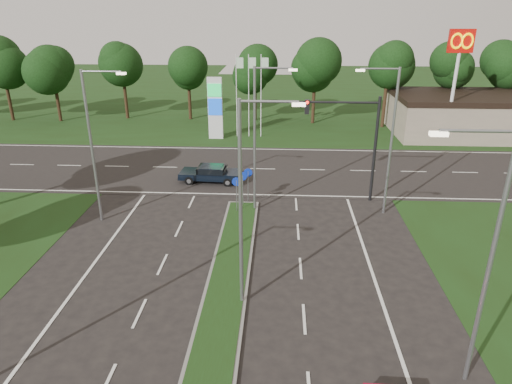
{
  "coord_description": "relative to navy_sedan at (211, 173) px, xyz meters",
  "views": [
    {
      "loc": [
        2.33,
        -10.77,
        12.1
      ],
      "look_at": [
        1.01,
        13.62,
        2.2
      ],
      "focal_mm": 32.0,
      "sensor_mm": 36.0,
      "label": 1
    }
  ],
  "objects": [
    {
      "name": "traffic_signal",
      "position": [
        9.93,
        -2.93,
        3.99
      ],
      "size": [
        5.1,
        0.42,
        7.0
      ],
      "color": "black",
      "rests_on": "ground"
    },
    {
      "name": "median_kerb",
      "position": [
        2.74,
        -16.93,
        -0.6
      ],
      "size": [
        2.0,
        26.0,
        0.12
      ],
      "primitive_type": "cube",
      "color": "slate",
      "rests_on": "ground"
    },
    {
      "name": "gas_pylon",
      "position": [
        -1.04,
        12.12,
        2.53
      ],
      "size": [
        5.8,
        1.26,
        8.0
      ],
      "color": "silver",
      "rests_on": "ground"
    },
    {
      "name": "commercial_building",
      "position": [
        24.74,
        15.07,
        1.34
      ],
      "size": [
        16.0,
        9.0,
        4.0
      ],
      "primitive_type": "cube",
      "color": "gray",
      "rests_on": "ground"
    },
    {
      "name": "streetlight_right_near",
      "position": [
        11.54,
        -18.93,
        4.42
      ],
      "size": [
        2.53,
        0.22,
        9.0
      ],
      "rotation": [
        0.0,
        0.0,
        3.14
      ],
      "color": "gray",
      "rests_on": "ground"
    },
    {
      "name": "streetlight_median_far",
      "position": [
        3.75,
        -4.93,
        4.42
      ],
      "size": [
        2.53,
        0.22,
        9.0
      ],
      "color": "gray",
      "rests_on": "ground"
    },
    {
      "name": "cross_road",
      "position": [
        2.74,
        3.07,
        -0.66
      ],
      "size": [
        160.0,
        12.0,
        0.02
      ],
      "primitive_type": "cube",
      "color": "black",
      "rests_on": "ground"
    },
    {
      "name": "treeline_far",
      "position": [
        2.85,
        19.0,
        6.17
      ],
      "size": [
        6.0,
        6.0,
        9.9
      ],
      "color": "black",
      "rests_on": "ground"
    },
    {
      "name": "streetlight_left_far",
      "position": [
        -5.55,
        -6.93,
        4.42
      ],
      "size": [
        2.53,
        0.22,
        9.0
      ],
      "color": "gray",
      "rests_on": "ground"
    },
    {
      "name": "navy_sedan",
      "position": [
        0.0,
        0.0,
        0.0
      ],
      "size": [
        4.59,
        2.12,
        1.23
      ],
      "rotation": [
        0.0,
        0.0,
        1.51
      ],
      "color": "black",
      "rests_on": "ground"
    },
    {
      "name": "median_signs",
      "position": [
        2.74,
        -4.53,
        1.05
      ],
      "size": [
        1.16,
        1.76,
        2.38
      ],
      "color": "gray",
      "rests_on": "ground"
    },
    {
      "name": "streetlight_right_far",
      "position": [
        11.54,
        -4.93,
        4.42
      ],
      "size": [
        2.53,
        0.22,
        9.0
      ],
      "rotation": [
        0.0,
        0.0,
        3.14
      ],
      "color": "gray",
      "rests_on": "ground"
    },
    {
      "name": "verge_far",
      "position": [
        2.74,
        34.07,
        -0.66
      ],
      "size": [
        160.0,
        50.0,
        0.02
      ],
      "primitive_type": "cube",
      "color": "black",
      "rests_on": "ground"
    },
    {
      "name": "mcdonalds_sign",
      "position": [
        20.74,
        11.04,
        7.32
      ],
      "size": [
        2.2,
        0.47,
        10.4
      ],
      "color": "silver",
      "rests_on": "ground"
    },
    {
      "name": "streetlight_median_near",
      "position": [
        3.75,
        -14.93,
        4.42
      ],
      "size": [
        2.53,
        0.22,
        9.0
      ],
      "color": "gray",
      "rests_on": "ground"
    }
  ]
}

